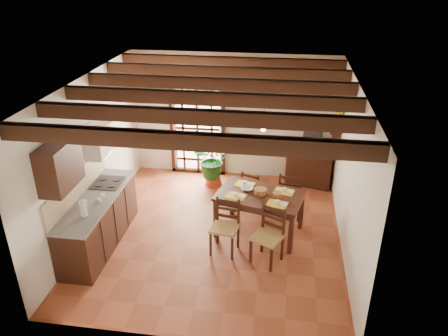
% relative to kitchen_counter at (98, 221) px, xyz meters
% --- Properties ---
extents(ground_plane, '(5.00, 5.00, 0.00)m').
position_rel_kitchen_counter_xyz_m(ground_plane, '(1.96, 0.60, -0.47)').
color(ground_plane, brown).
extents(room_shell, '(4.52, 5.02, 2.81)m').
position_rel_kitchen_counter_xyz_m(room_shell, '(1.96, 0.60, 1.34)').
color(room_shell, silver).
rests_on(room_shell, ground_plane).
extents(ceiling_beams, '(4.50, 4.34, 0.20)m').
position_rel_kitchen_counter_xyz_m(ceiling_beams, '(1.96, 0.60, 2.22)').
color(ceiling_beams, black).
rests_on(ceiling_beams, room_shell).
extents(french_door, '(1.26, 0.11, 2.32)m').
position_rel_kitchen_counter_xyz_m(french_door, '(1.16, 3.05, 0.70)').
color(french_door, white).
rests_on(french_door, ground_plane).
extents(kitchen_counter, '(0.64, 2.25, 1.38)m').
position_rel_kitchen_counter_xyz_m(kitchen_counter, '(0.00, 0.00, 0.00)').
color(kitchen_counter, black).
rests_on(kitchen_counter, ground_plane).
extents(upper_cabinet, '(0.35, 0.80, 0.70)m').
position_rel_kitchen_counter_xyz_m(upper_cabinet, '(-0.12, -0.70, 1.38)').
color(upper_cabinet, black).
rests_on(upper_cabinet, room_shell).
extents(range_hood, '(0.38, 0.60, 0.54)m').
position_rel_kitchen_counter_xyz_m(range_hood, '(-0.09, 0.55, 1.26)').
color(range_hood, white).
rests_on(range_hood, room_shell).
extents(counter_items, '(0.50, 1.43, 0.25)m').
position_rel_kitchen_counter_xyz_m(counter_items, '(0.00, 0.09, 0.49)').
color(counter_items, black).
rests_on(counter_items, kitchen_counter).
extents(dining_table, '(1.67, 1.27, 0.81)m').
position_rel_kitchen_counter_xyz_m(dining_table, '(2.74, 0.75, 0.23)').
color(dining_table, '#3C1C13').
rests_on(dining_table, ground_plane).
extents(chair_near_left, '(0.51, 0.49, 0.96)m').
position_rel_kitchen_counter_xyz_m(chair_near_left, '(2.20, 0.10, -0.17)').
color(chair_near_left, '#AB8749').
rests_on(chair_near_left, ground_plane).
extents(chair_near_right, '(0.60, 0.59, 0.98)m').
position_rel_kitchen_counter_xyz_m(chair_near_right, '(2.93, -0.08, -0.17)').
color(chair_near_right, '#AB8749').
rests_on(chair_near_right, ground_plane).
extents(chair_far_left, '(0.50, 0.49, 0.85)m').
position_rel_kitchen_counter_xyz_m(chair_far_left, '(2.55, 1.58, -0.21)').
color(chair_far_left, '#AB8749').
rests_on(chair_far_left, ground_plane).
extents(chair_far_right, '(0.49, 0.47, 0.98)m').
position_rel_kitchen_counter_xyz_m(chair_far_right, '(3.28, 1.41, -0.17)').
color(chair_far_right, '#AB8749').
rests_on(chair_far_right, ground_plane).
extents(table_setting, '(1.09, 0.72, 0.10)m').
position_rel_kitchen_counter_xyz_m(table_setting, '(2.74, 0.75, 0.42)').
color(table_setting, yellow).
rests_on(table_setting, dining_table).
extents(table_bowl, '(0.25, 0.25, 0.05)m').
position_rel_kitchen_counter_xyz_m(table_bowl, '(2.49, 0.86, 0.36)').
color(table_bowl, white).
rests_on(table_bowl, dining_table).
extents(sideboard, '(1.06, 0.67, 0.83)m').
position_rel_kitchen_counter_xyz_m(sideboard, '(3.70, 2.83, -0.06)').
color(sideboard, black).
rests_on(sideboard, ground_plane).
extents(crt_tv, '(0.43, 0.40, 0.34)m').
position_rel_kitchen_counter_xyz_m(crt_tv, '(3.70, 2.82, 0.55)').
color(crt_tv, black).
rests_on(crt_tv, sideboard).
extents(fuse_box, '(0.25, 0.03, 0.32)m').
position_rel_kitchen_counter_xyz_m(fuse_box, '(3.46, 3.08, 1.28)').
color(fuse_box, white).
rests_on(fuse_box, room_shell).
extents(plant_pot, '(0.39, 0.39, 0.24)m').
position_rel_kitchen_counter_xyz_m(plant_pot, '(1.60, 2.48, -0.36)').
color(plant_pot, maroon).
rests_on(plant_pot, ground_plane).
extents(potted_plant, '(2.17, 1.91, 2.23)m').
position_rel_kitchen_counter_xyz_m(potted_plant, '(1.60, 2.48, 0.10)').
color(potted_plant, '#144C19').
rests_on(potted_plant, ground_plane).
extents(wall_shelf, '(0.20, 0.42, 0.20)m').
position_rel_kitchen_counter_xyz_m(wall_shelf, '(4.10, 2.20, 1.04)').
color(wall_shelf, black).
rests_on(wall_shelf, room_shell).
extents(shelf_vase, '(0.15, 0.15, 0.15)m').
position_rel_kitchen_counter_xyz_m(shelf_vase, '(4.10, 2.20, 1.18)').
color(shelf_vase, '#B2BFB2').
rests_on(shelf_vase, wall_shelf).
extents(shelf_flowers, '(0.14, 0.14, 0.36)m').
position_rel_kitchen_counter_xyz_m(shelf_flowers, '(4.10, 2.20, 1.38)').
color(shelf_flowers, yellow).
rests_on(shelf_flowers, shelf_vase).
extents(framed_picture, '(0.03, 0.32, 0.32)m').
position_rel_kitchen_counter_xyz_m(framed_picture, '(4.18, 2.20, 1.58)').
color(framed_picture, brown).
rests_on(framed_picture, room_shell).
extents(pendant_lamp, '(0.36, 0.36, 0.84)m').
position_rel_kitchen_counter_xyz_m(pendant_lamp, '(2.74, 0.85, 1.60)').
color(pendant_lamp, black).
rests_on(pendant_lamp, room_shell).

